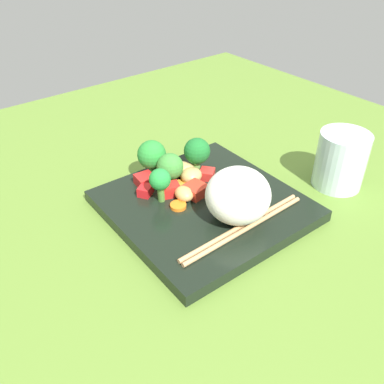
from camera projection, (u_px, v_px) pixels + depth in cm
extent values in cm
cube|color=#597C2D|center=(204.00, 216.00, 61.08)|extent=(110.00, 110.00, 2.00)
cube|color=black|center=(204.00, 206.00, 60.02)|extent=(25.93, 25.93, 1.70)
ellipsoid|color=white|center=(238.00, 195.00, 54.17)|extent=(10.82, 10.71, 7.50)
cylinder|color=#80B65F|center=(172.00, 178.00, 63.04)|extent=(1.29, 1.37, 1.59)
sphere|color=#398233|center=(170.00, 167.00, 61.93)|extent=(4.04, 4.04, 4.04)
cylinder|color=#6BA147|center=(196.00, 166.00, 65.47)|extent=(1.77, 1.73, 2.13)
sphere|color=#1B6728|center=(197.00, 151.00, 64.13)|extent=(4.09, 4.09, 4.09)
cylinder|color=#5A9138|center=(161.00, 194.00, 58.76)|extent=(1.62, 1.61, 2.66)
sphere|color=#238836|center=(160.00, 179.00, 57.38)|extent=(3.07, 3.07, 3.07)
cylinder|color=#58A23C|center=(154.00, 168.00, 64.97)|extent=(2.01, 2.16, 2.29)
sphere|color=#278230|center=(152.00, 155.00, 63.63)|extent=(4.46, 4.46, 4.46)
cylinder|color=orange|center=(170.00, 170.00, 65.79)|extent=(3.13, 3.13, 0.66)
cylinder|color=orange|center=(178.00, 206.00, 58.15)|extent=(2.96, 2.96, 0.51)
cylinder|color=orange|center=(180.00, 187.00, 62.02)|extent=(3.32, 3.32, 0.55)
cube|color=red|center=(207.00, 174.00, 64.05)|extent=(3.10, 3.08, 1.43)
cube|color=red|center=(145.00, 180.00, 62.47)|extent=(2.92, 2.96, 1.61)
cube|color=red|center=(145.00, 191.00, 60.42)|extent=(2.75, 2.62, 1.42)
cube|color=red|center=(197.00, 189.00, 60.47)|extent=(3.44, 3.41, 1.62)
cube|color=red|center=(171.00, 190.00, 60.31)|extent=(3.10, 2.87, 1.76)
ellipsoid|color=tan|center=(191.00, 175.00, 63.08)|extent=(4.23, 4.09, 2.19)
ellipsoid|color=tan|center=(184.00, 194.00, 59.27)|extent=(2.66, 3.33, 1.98)
ellipsoid|color=tan|center=(183.00, 169.00, 64.46)|extent=(4.82, 4.97, 2.16)
cylinder|color=tan|center=(247.00, 228.00, 54.08)|extent=(20.91, 0.77, 0.62)
cylinder|color=tan|center=(243.00, 225.00, 54.59)|extent=(20.91, 0.77, 0.62)
cylinder|color=silver|center=(341.00, 160.00, 63.63)|extent=(7.61, 7.61, 8.83)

